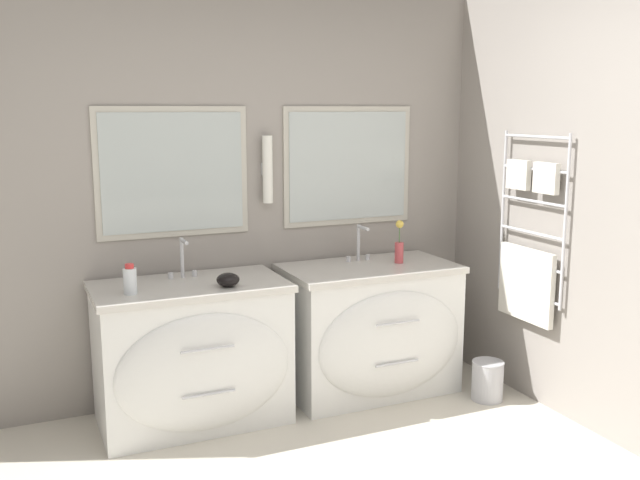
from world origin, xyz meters
The scene contains 10 objects.
wall_back centered at (0.01, 2.11, 1.30)m, with size 4.95×0.14×2.60m.
wall_right centered at (1.70, 0.94, 1.29)m, with size 0.13×4.12×2.60m.
vanity_left centered at (-0.35, 1.72, 0.42)m, with size 1.08×0.68×0.82m.
vanity_right centered at (0.81, 1.72, 0.42)m, with size 1.08×0.68×0.82m.
faucet_left centered at (-0.35, 1.90, 0.94)m, with size 0.17×0.15×0.24m.
faucet_right centered at (0.81, 1.90, 0.94)m, with size 0.17×0.15×0.24m.
toiletry_bottle centered at (-0.69, 1.65, 0.90)m, with size 0.07×0.07×0.16m.
amenity_bowl centered at (-0.16, 1.60, 0.86)m, with size 0.13×0.13×0.08m.
flower_vase centered at (1.02, 1.75, 0.93)m, with size 0.06×0.06×0.28m.
waste_bin centered at (1.41, 1.30, 0.13)m, with size 0.20×0.20×0.25m.
Camera 1 is at (-1.26, -2.12, 1.80)m, focal length 40.00 mm.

